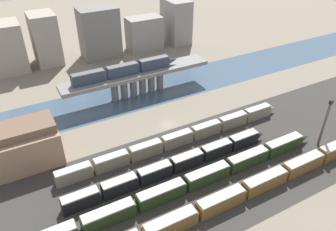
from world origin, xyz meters
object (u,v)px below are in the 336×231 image
Objects in this scene: train_yard_near at (226,199)px; warehouse_building at (22,145)px; train_yard_far at (174,166)px; train_yard_outer at (180,138)px; train_yard_mid at (190,183)px; signal_tower at (325,123)px; train_on_bridge at (126,69)px.

warehouse_building reaches higher than train_yard_near.
train_yard_outer is at bearing 52.42° from train_yard_far.
signal_tower is at bearing -4.23° from train_yard_mid.
train_yard_near is 17.02m from train_yard_far.
train_on_bridge is 0.66× the size of train_yard_far.
train_yard_mid is at bearing -41.55° from warehouse_building.
train_on_bridge is 45.23m from train_yard_far.
train_yard_near is 56.39m from warehouse_building.
train_yard_far reaches higher than train_yard_outer.
train_yard_near is 1.31× the size of train_yard_outer.
train_yard_mid is at bearing -95.21° from train_on_bridge.
train_yard_outer is at bearing -18.05° from warehouse_building.
train_yard_near is 6.38× the size of signal_tower.
train_yard_mid is 1.36× the size of train_yard_far.
train_yard_mid is at bearing 175.77° from signal_tower.
train_yard_far is (-4.90, -44.01, -9.21)m from train_on_bridge.
train_yard_far is 3.18× the size of warehouse_building.
warehouse_building is 85.91m from signal_tower.
signal_tower is (36.45, -20.48, 5.98)m from train_yard_outer.
train_yard_far is (-0.21, 7.49, 0.02)m from train_yard_mid.
train_yard_outer is 3.89× the size of warehouse_building.
train_yard_near is at bearing -89.96° from train_on_bridge.
train_yard_mid reaches higher than train_yard_near.
train_yard_far is at bearing 91.58° from train_yard_mid.
train_on_bridge reaches higher than train_yard_near.
signal_tower is (43.74, -3.24, 5.97)m from train_yard_mid.
warehouse_building is (-35.01, 31.03, 3.84)m from train_yard_mid.
train_yard_mid is 46.94m from warehouse_building.
train_yard_mid is 7.49m from train_yard_far.
train_on_bridge is at bearing 125.50° from signal_tower.
train_on_bridge is 2.63× the size of signal_tower.
train_yard_near is 1.61× the size of train_yard_far.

